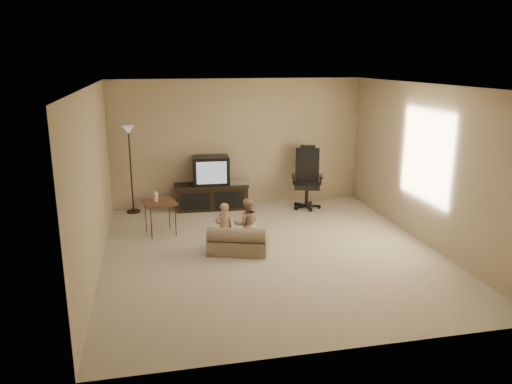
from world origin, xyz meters
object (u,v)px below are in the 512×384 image
child_sofa (238,242)px  office_chair (307,186)px  floor_lamp (130,150)px  tv_stand (212,187)px  toddler_left (224,228)px  side_table (159,203)px  toddler_right (247,224)px

child_sofa → office_chair: bearing=68.0°
office_chair → floor_lamp: 3.48m
tv_stand → child_sofa: size_ratio=1.48×
tv_stand → floor_lamp: size_ratio=0.89×
office_chair → toddler_left: 2.82m
side_table → child_sofa: 1.64m
tv_stand → office_chair: bearing=-6.5°
tv_stand → office_chair: office_chair is taller
side_table → toddler_right: size_ratio=0.93×
floor_lamp → toddler_left: (1.40, -2.41, -0.82)m
office_chair → toddler_right: size_ratio=1.49×
floor_lamp → toddler_right: floor_lamp is taller
office_chair → toddler_right: (-1.60, -2.00, -0.03)m
side_table → child_sofa: side_table is taller
tv_stand → toddler_left: 2.35m
side_table → toddler_left: (0.92, -1.04, -0.16)m
child_sofa → tv_stand: bearing=109.6°
floor_lamp → toddler_right: bearing=-53.4°
toddler_right → tv_stand: bearing=-82.7°
floor_lamp → toddler_right: (1.76, -2.37, -0.80)m
office_chair → toddler_left: bearing=-116.8°
child_sofa → toddler_right: size_ratio=1.22×
side_table → toddler_left: size_ratio=0.98×
toddler_right → office_chair: bearing=-127.5°
floor_lamp → tv_stand: bearing=-2.2°
child_sofa → toddler_right: toddler_right is taller
side_table → toddler_left: toddler_left is taller
child_sofa → toddler_left: 0.30m
tv_stand → toddler_right: size_ratio=1.80×
tv_stand → child_sofa: bearing=-84.9°
floor_lamp → side_table: bearing=-70.7°
office_chair → child_sofa: 2.78m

